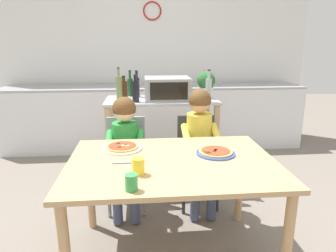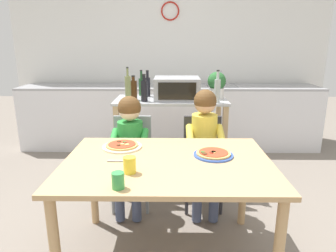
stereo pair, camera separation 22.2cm
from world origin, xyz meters
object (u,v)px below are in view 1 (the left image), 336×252
toaster_oven (167,88)px  bottle_brown_beer (124,90)px  bottle_clear_vinegar (137,86)px  dining_chair_right (197,154)px  bottle_squat_spirits (208,89)px  pizza_plate_blue_rimmed (216,152)px  kitchen_island_cart (161,127)px  bottle_dark_olive_oil (130,86)px  potted_herb_plant (206,84)px  pizza_plate_cream (122,147)px  child_in_yellow_shirt (200,136)px  drinking_cup_yellow (138,166)px  bottle_slim_sauce (119,89)px  serving_spoon (123,163)px  child_in_green_shirt (125,141)px  drinking_cup_green (131,182)px  dining_table (172,173)px  bottle_tall_green_wine (136,91)px  dining_chair_left (126,156)px

toaster_oven → bottle_brown_beer: 0.44m
bottle_clear_vinegar → dining_chair_right: 1.00m
bottle_squat_spirits → pizza_plate_blue_rimmed: (-0.15, -0.95, -0.29)m
kitchen_island_cart → bottle_dark_olive_oil: bearing=146.6°
potted_herb_plant → pizza_plate_blue_rimmed: (-0.18, -1.19, -0.31)m
bottle_dark_olive_oil → pizza_plate_cream: bearing=-91.5°
child_in_yellow_shirt → bottle_clear_vinegar: bearing=125.6°
drinking_cup_yellow → bottle_slim_sauce: bearing=98.0°
bottle_squat_spirits → serving_spoon: size_ratio=2.22×
drinking_cup_yellow → bottle_squat_spirits: bearing=61.2°
drinking_cup_yellow → bottle_dark_olive_oil: bearing=93.0°
potted_herb_plant → pizza_plate_cream: potted_herb_plant is taller
serving_spoon → drinking_cup_yellow: bearing=-59.9°
child_in_green_shirt → drinking_cup_green: size_ratio=11.37×
bottle_clear_vinegar → dining_table: bearing=-80.6°
bottle_slim_sauce → pizza_plate_blue_rimmed: bottle_slim_sauce is taller
bottle_clear_vinegar → child_in_green_shirt: size_ratio=0.27×
bottle_clear_vinegar → dining_chair_right: bearing=-49.7°
bottle_slim_sauce → pizza_plate_blue_rimmed: 1.25m
dining_chair_right → pizza_plate_blue_rimmed: size_ratio=3.03×
drinking_cup_green → serving_spoon: drinking_cup_green is taller
kitchen_island_cart → drinking_cup_green: size_ratio=12.80×
bottle_dark_olive_oil → pizza_plate_blue_rimmed: (0.61, -1.36, -0.27)m
bottle_dark_olive_oil → bottle_brown_beer: bearing=-101.3°
child_in_green_shirt → pizza_plate_blue_rimmed: child_in_green_shirt is taller
kitchen_island_cart → drinking_cup_yellow: 1.46m
pizza_plate_blue_rimmed → dining_chair_right: bearing=90.0°
potted_herb_plant → bottle_dark_olive_oil: bearing=167.7°
dining_table → serving_spoon: serving_spoon is taller
dining_table → serving_spoon: size_ratio=9.62×
pizza_plate_cream → pizza_plate_blue_rimmed: 0.66m
bottle_brown_beer → pizza_plate_cream: size_ratio=0.86×
kitchen_island_cart → bottle_brown_beer: 0.55m
bottle_clear_vinegar → bottle_slim_sauce: 0.36m
bottle_tall_green_wine → dining_table: bearing=-77.6°
pizza_plate_blue_rimmed → serving_spoon: size_ratio=1.91×
bottle_slim_sauce → bottle_dark_olive_oil: bearing=76.1°
pizza_plate_cream → drinking_cup_yellow: drinking_cup_yellow is taller
toaster_oven → dining_table: (-0.08, -1.24, -0.38)m
pizza_plate_cream → dining_chair_left: bearing=90.0°
bottle_squat_spirits → pizza_plate_cream: 1.16m
bottle_slim_sauce → bottle_squat_spirits: 0.86m
drinking_cup_green → serving_spoon: bearing=99.9°
child_in_yellow_shirt → drinking_cup_green: child_in_yellow_shirt is taller
toaster_oven → drinking_cup_yellow: toaster_oven is taller
kitchen_island_cart → drinking_cup_yellow: bearing=-99.3°
bottle_clear_vinegar → serving_spoon: size_ratio=1.98×
pizza_plate_cream → drinking_cup_yellow: size_ratio=2.89×
potted_herb_plant → serving_spoon: size_ratio=1.95×
kitchen_island_cart → dining_chair_left: size_ratio=1.40×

